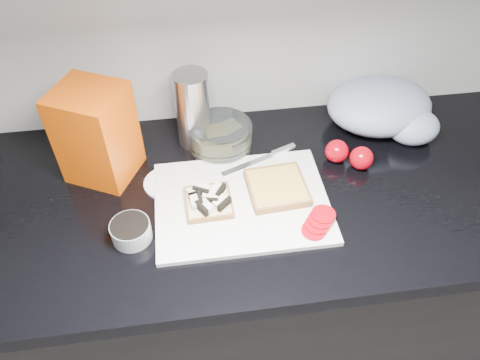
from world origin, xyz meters
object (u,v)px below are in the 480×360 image
(cutting_board, at_px, (242,202))
(bread_bag, at_px, (96,134))
(glass_bowl, at_px, (220,137))
(steel_canister, at_px, (193,110))

(cutting_board, bearing_deg, bread_bag, 153.48)
(cutting_board, xyz_separation_m, glass_bowl, (-0.03, 0.21, 0.03))
(glass_bowl, xyz_separation_m, steel_canister, (-0.06, 0.03, 0.07))
(glass_bowl, xyz_separation_m, bread_bag, (-0.29, -0.05, 0.08))
(cutting_board, distance_m, glass_bowl, 0.21)
(glass_bowl, bearing_deg, steel_canister, 153.38)
(cutting_board, bearing_deg, glass_bowl, 97.19)
(cutting_board, height_order, steel_canister, steel_canister)
(cutting_board, height_order, bread_bag, bread_bag)
(cutting_board, distance_m, steel_canister, 0.27)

